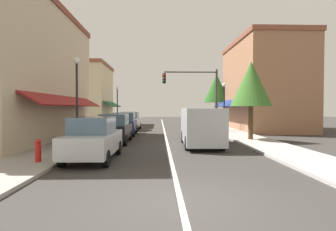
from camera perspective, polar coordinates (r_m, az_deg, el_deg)
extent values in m
plane|color=#33302D|center=(24.28, -0.71, -3.45)|extent=(80.00, 80.00, 0.00)
cube|color=gray|center=(24.78, -13.55, -3.25)|extent=(2.60, 56.00, 0.12)
cube|color=#A39E99|center=(25.00, 12.02, -3.20)|extent=(2.60, 56.00, 0.12)
cube|color=silver|center=(24.28, -0.71, -3.44)|extent=(0.14, 52.00, 0.01)
cube|color=#BCAD8E|center=(20.19, -27.14, 7.30)|extent=(4.47, 14.00, 8.41)
cube|color=brown|center=(21.10, -27.30, 19.28)|extent=(4.67, 14.20, 0.40)
cube|color=slate|center=(19.27, -21.17, -0.70)|extent=(0.08, 10.64, 1.80)
cube|color=maroon|center=(19.07, -19.47, 2.89)|extent=(1.27, 11.76, 0.73)
cube|color=slate|center=(16.84, -24.92, 14.89)|extent=(0.08, 1.10, 1.30)
cube|color=slate|center=(22.53, -18.65, 11.53)|extent=(0.08, 1.10, 1.30)
cube|color=#9E6B4C|center=(28.13, 19.29, 5.49)|extent=(5.65, 10.00, 8.17)
cube|color=brown|center=(28.75, 19.37, 14.04)|extent=(5.85, 10.20, 0.40)
cube|color=slate|center=(27.20, 13.80, 0.01)|extent=(0.08, 7.60, 1.80)
cube|color=navy|center=(27.04, 12.57, 2.55)|extent=(1.27, 8.40, 0.73)
cube|color=slate|center=(25.36, 15.24, 10.05)|extent=(0.08, 1.10, 1.30)
cube|color=slate|center=(29.55, 12.70, 8.85)|extent=(0.08, 1.10, 1.30)
cube|color=beige|center=(35.33, -16.41, 3.83)|extent=(5.06, 8.00, 7.09)
cube|color=brown|center=(35.67, -16.46, 9.85)|extent=(5.26, 8.20, 0.40)
cube|color=slate|center=(34.77, -12.43, 0.36)|extent=(0.08, 6.08, 1.80)
cube|color=#194C2D|center=(34.66, -11.45, 2.35)|extent=(1.27, 6.72, 0.73)
cube|color=slate|center=(33.17, -13.03, 6.71)|extent=(0.08, 1.10, 1.30)
cube|color=slate|center=(36.62, -11.96, 6.23)|extent=(0.08, 1.10, 1.30)
cube|color=#B7BABF|center=(11.70, -15.16, -5.49)|extent=(1.79, 4.13, 0.80)
cube|color=slate|center=(11.54, -15.31, -1.95)|extent=(1.55, 2.03, 0.66)
cylinder|color=black|center=(13.26, -17.03, -6.41)|extent=(0.21, 0.62, 0.62)
cylinder|color=black|center=(12.91, -10.23, -6.58)|extent=(0.21, 0.62, 0.62)
cylinder|color=black|center=(10.72, -21.10, -8.36)|extent=(0.21, 0.62, 0.62)
cylinder|color=black|center=(10.28, -12.70, -8.71)|extent=(0.21, 0.62, 0.62)
cube|color=black|center=(17.07, -10.98, -3.23)|extent=(1.73, 4.10, 0.80)
cube|color=slate|center=(16.93, -11.05, -0.80)|extent=(1.52, 2.00, 0.66)
cylinder|color=black|center=(18.57, -12.72, -4.09)|extent=(0.20, 0.62, 0.62)
cylinder|color=black|center=(18.34, -7.85, -4.14)|extent=(0.20, 0.62, 0.62)
cylinder|color=black|center=(15.94, -14.58, -5.04)|extent=(0.20, 0.62, 0.62)
cylinder|color=black|center=(15.67, -8.90, -5.13)|extent=(0.20, 0.62, 0.62)
cube|color=navy|center=(21.74, -8.99, -2.18)|extent=(1.79, 4.13, 0.80)
cube|color=slate|center=(21.60, -9.03, -0.27)|extent=(1.55, 2.03, 0.66)
cylinder|color=black|center=(23.20, -10.58, -2.94)|extent=(0.21, 0.62, 0.62)
cylinder|color=black|center=(23.04, -6.67, -2.96)|extent=(0.21, 0.62, 0.62)
cylinder|color=black|center=(20.53, -11.59, -3.54)|extent=(0.21, 0.62, 0.62)
cylinder|color=black|center=(20.35, -7.17, -3.56)|extent=(0.21, 0.62, 0.62)
cube|color=silver|center=(26.64, -7.83, -1.48)|extent=(1.82, 4.14, 0.80)
cube|color=slate|center=(26.51, -7.86, 0.08)|extent=(1.57, 2.04, 0.66)
cylinder|color=black|center=(28.11, -9.07, -2.14)|extent=(0.21, 0.62, 0.62)
cylinder|color=black|center=(27.92, -5.86, -2.15)|extent=(0.21, 0.62, 0.62)
cylinder|color=black|center=(25.45, -9.98, -2.54)|extent=(0.21, 0.62, 0.62)
cylinder|color=black|center=(25.24, -6.43, -2.56)|extent=(0.21, 0.62, 0.62)
cube|color=#B2B7BC|center=(15.46, 6.87, -2.02)|extent=(2.08, 5.05, 1.90)
cube|color=slate|center=(17.82, 5.88, -0.16)|extent=(1.73, 0.31, 0.84)
cube|color=black|center=(18.07, 5.81, -3.67)|extent=(1.87, 0.25, 0.24)
cylinder|color=black|center=(16.98, 3.22, -4.42)|extent=(0.26, 0.73, 0.72)
cylinder|color=black|center=(17.19, 9.12, -4.36)|extent=(0.26, 0.73, 0.72)
cylinder|color=black|center=(13.91, 4.05, -5.76)|extent=(0.26, 0.73, 0.72)
cylinder|color=black|center=(14.16, 11.22, -5.66)|extent=(0.26, 0.73, 0.72)
cylinder|color=#333333|center=(25.67, 10.03, 3.12)|extent=(0.18, 0.18, 5.65)
cylinder|color=#333333|center=(25.48, 4.69, 8.97)|extent=(4.82, 0.12, 0.12)
cube|color=black|center=(25.08, -0.80, 7.71)|extent=(0.30, 0.24, 0.90)
sphere|color=red|center=(24.98, -0.79, 8.38)|extent=(0.20, 0.20, 0.20)
sphere|color=#3D2D0C|center=(24.95, -0.79, 7.74)|extent=(0.20, 0.20, 0.20)
sphere|color=#0C3316|center=(24.92, -0.79, 7.10)|extent=(0.20, 0.20, 0.20)
cylinder|color=black|center=(15.79, -18.35, 1.99)|extent=(0.12, 0.12, 4.54)
sphere|color=white|center=(16.00, -18.43, 10.79)|extent=(0.36, 0.36, 0.36)
cylinder|color=black|center=(23.34, 11.57, 1.06)|extent=(0.12, 0.12, 3.85)
sphere|color=white|center=(23.41, 11.60, 6.22)|extent=(0.36, 0.36, 0.36)
cylinder|color=black|center=(30.24, -10.46, 1.42)|extent=(0.12, 0.12, 4.10)
sphere|color=white|center=(30.32, -10.48, 5.64)|extent=(0.36, 0.36, 0.36)
cylinder|color=#4C331E|center=(18.47, 16.77, -1.01)|extent=(0.30, 0.30, 2.64)
cone|color=#386626|center=(18.52, 16.83, 6.31)|extent=(2.61, 2.61, 2.87)
cylinder|color=#4C331E|center=(32.15, 10.02, 0.65)|extent=(0.30, 0.30, 3.22)
cone|color=#285B21|center=(32.23, 10.04, 5.62)|extent=(2.96, 2.96, 3.26)
cylinder|color=red|center=(11.44, -25.33, -6.97)|extent=(0.22, 0.22, 0.70)
sphere|color=red|center=(11.38, -25.36, -4.87)|extent=(0.20, 0.20, 0.20)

